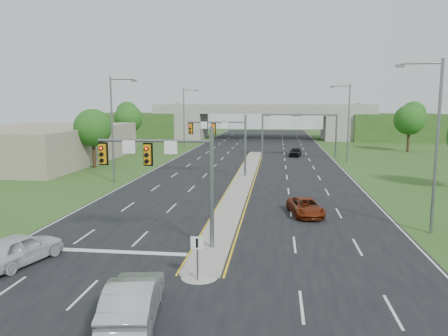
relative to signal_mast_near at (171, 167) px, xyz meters
name	(u,v)px	position (x,y,z in m)	size (l,w,h in m)	color
ground	(212,250)	(2.26, 0.07, -4.73)	(240.00, 240.00, 0.00)	#2E4F1C
road	(251,165)	(2.26, 35.07, -4.72)	(24.00, 160.00, 0.02)	black
median	(244,179)	(2.26, 23.07, -4.63)	(2.00, 54.00, 0.16)	gray
median_nose	(200,276)	(2.26, -3.93, -4.63)	(2.00, 2.00, 0.16)	gray
lane_markings	(243,172)	(1.66, 28.99, -4.70)	(23.72, 160.00, 0.01)	gold
signal_mast_near	(171,167)	(0.00, 0.00, 0.00)	(6.62, 0.60, 7.00)	slate
signal_mast_far	(225,135)	(0.00, 25.00, 0.00)	(6.62, 0.60, 7.00)	slate
keep_right_sign	(197,251)	(2.26, -4.45, -3.21)	(0.60, 0.13, 2.20)	slate
sign_gantry	(298,123)	(8.95, 44.99, 0.51)	(11.58, 0.44, 6.67)	slate
overpass	(263,124)	(2.26, 80.07, -1.17)	(80.00, 14.00, 8.10)	gray
lightpole_l_mid	(114,125)	(-11.03, 20.07, 1.38)	(2.85, 0.25, 11.00)	slate
lightpole_l_far	(185,116)	(-11.03, 55.07, 1.38)	(2.85, 0.25, 11.00)	slate
lightpole_r_near	(434,138)	(15.56, 5.07, 1.38)	(2.85, 0.25, 11.00)	slate
lightpole_r_far	(347,119)	(15.56, 40.07, 1.38)	(2.85, 0.25, 11.00)	slate
tree_l_near	(93,128)	(-17.74, 30.07, 0.45)	(4.80, 4.80, 7.60)	#382316
tree_l_mid	(128,119)	(-21.74, 55.07, 0.78)	(5.20, 5.20, 8.12)	#382316
tree_r_mid	(409,120)	(28.26, 55.07, 0.78)	(5.20, 5.20, 8.12)	#382316
tree_back_a	(127,112)	(-35.74, 94.07, 1.11)	(6.00, 6.00, 8.85)	#382316
tree_back_b	(177,114)	(-21.74, 94.07, 0.78)	(5.60, 5.60, 8.32)	#382316
tree_back_c	(357,114)	(26.26, 94.07, 0.78)	(5.60, 5.60, 8.32)	#382316
tree_back_d	(413,113)	(40.26, 94.07, 1.11)	(6.00, 6.00, 8.85)	#382316
commercial_building	(42,144)	(-27.74, 35.07, -2.23)	(18.00, 30.00, 5.00)	gray
car_white	(19,249)	(-7.29, -3.34, -3.89)	(1.94, 4.82, 1.64)	silver
car_silver	(133,299)	(0.50, -8.34, -3.86)	(1.80, 5.16, 1.70)	#A6AAAE
car_far_a	(306,207)	(8.01, 8.63, -4.08)	(2.08, 4.52, 1.26)	#641F0A
car_far_c	(295,152)	(8.64, 45.73, -4.02)	(1.62, 4.04, 1.38)	black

